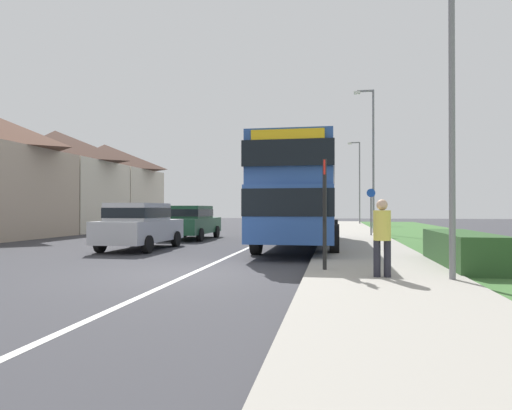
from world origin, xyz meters
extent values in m
plane|color=#38383D|center=(0.00, 0.00, 0.00)|extent=(120.00, 120.00, 0.00)
cube|color=silver|center=(0.00, 8.00, 0.00)|extent=(0.14, 60.00, 0.01)
cube|color=#9E998E|center=(4.20, 6.00, 0.06)|extent=(3.20, 68.00, 0.12)
cube|color=#3D6B33|center=(8.50, 6.00, 0.04)|extent=(6.00, 68.00, 0.08)
cube|color=#2D5128|center=(6.30, 1.82, 0.45)|extent=(1.10, 3.95, 0.90)
cube|color=#284C93|center=(1.96, 7.23, 1.32)|extent=(2.50, 10.15, 1.65)
cube|color=#284C93|center=(1.96, 7.23, 2.92)|extent=(2.45, 9.95, 1.55)
cube|color=black|center=(1.96, 7.23, 1.65)|extent=(2.52, 10.20, 0.76)
cube|color=black|center=(1.96, 7.23, 3.00)|extent=(2.52, 10.20, 0.72)
cube|color=gold|center=(1.96, 2.21, 3.42)|extent=(2.00, 0.08, 0.44)
cylinder|color=black|center=(0.71, 10.38, 0.50)|extent=(0.30, 1.00, 1.00)
cylinder|color=black|center=(3.21, 10.38, 0.50)|extent=(0.30, 1.00, 1.00)
cylinder|color=black|center=(0.71, 4.44, 0.50)|extent=(0.30, 1.00, 1.00)
cylinder|color=black|center=(3.21, 4.44, 0.50)|extent=(0.30, 1.00, 1.00)
cube|color=#B7B7BC|center=(-3.74, 5.46, 0.68)|extent=(1.74, 4.34, 0.76)
cube|color=#B7B7BC|center=(-3.74, 5.24, 1.37)|extent=(1.53, 2.39, 0.62)
cube|color=black|center=(-3.74, 5.24, 1.34)|extent=(1.56, 2.41, 0.35)
cylinder|color=black|center=(-4.59, 6.80, 0.30)|extent=(0.20, 0.60, 0.60)
cylinder|color=black|center=(-2.89, 6.80, 0.30)|extent=(0.20, 0.60, 0.60)
cylinder|color=black|center=(-4.59, 4.11, 0.30)|extent=(0.20, 0.60, 0.60)
cylinder|color=black|center=(-2.89, 4.11, 0.30)|extent=(0.20, 0.60, 0.60)
cube|color=#19472D|center=(-3.66, 11.04, 0.66)|extent=(1.79, 4.55, 0.73)
cube|color=#19472D|center=(-3.66, 10.81, 1.33)|extent=(1.57, 2.50, 0.60)
cube|color=black|center=(-3.66, 10.81, 1.30)|extent=(1.61, 2.53, 0.33)
cylinder|color=black|center=(-4.53, 12.45, 0.30)|extent=(0.20, 0.60, 0.60)
cylinder|color=black|center=(-2.78, 12.45, 0.30)|extent=(0.20, 0.60, 0.60)
cylinder|color=black|center=(-4.53, 9.63, 0.30)|extent=(0.20, 0.60, 0.60)
cylinder|color=black|center=(-2.78, 9.63, 0.30)|extent=(0.20, 0.60, 0.60)
cylinder|color=#23232D|center=(4.05, -0.62, 0.42)|extent=(0.14, 0.14, 0.85)
cylinder|color=#23232D|center=(4.25, -0.62, 0.42)|extent=(0.14, 0.14, 0.85)
cylinder|color=#D1C14C|center=(4.15, -0.62, 1.15)|extent=(0.34, 0.34, 0.60)
sphere|color=tan|center=(4.15, -0.62, 1.56)|extent=(0.22, 0.22, 0.22)
cylinder|color=black|center=(3.00, 0.29, 1.30)|extent=(0.09, 0.09, 2.60)
cube|color=red|center=(3.00, 0.29, 2.40)|extent=(0.04, 0.44, 0.32)
cube|color=black|center=(3.00, 0.31, 1.55)|extent=(0.06, 0.52, 0.68)
cylinder|color=slate|center=(5.07, 13.85, 1.05)|extent=(0.08, 0.08, 2.10)
cylinder|color=blue|center=(5.07, 13.85, 2.30)|extent=(0.44, 0.03, 0.44)
cylinder|color=slate|center=(5.46, -0.67, 3.55)|extent=(0.12, 0.12, 7.11)
cylinder|color=slate|center=(5.39, 16.16, 4.12)|extent=(0.12, 0.12, 8.24)
cube|color=slate|center=(4.94, 16.16, 8.19)|extent=(0.90, 0.10, 0.10)
cube|color=silver|center=(4.49, 16.16, 8.12)|extent=(0.36, 0.20, 0.14)
cylinder|color=slate|center=(5.51, 32.48, 3.84)|extent=(0.12, 0.12, 7.68)
cube|color=slate|center=(5.06, 32.48, 7.63)|extent=(0.90, 0.10, 0.10)
cube|color=silver|center=(4.61, 32.48, 7.56)|extent=(0.36, 0.20, 0.14)
cube|color=beige|center=(-14.79, 16.52, 2.26)|extent=(7.51, 6.23, 4.52)
pyramid|color=#4C3328|center=(-14.79, 16.52, 5.56)|extent=(7.51, 6.23, 2.08)
cube|color=beige|center=(-14.79, 22.88, 2.26)|extent=(7.51, 6.23, 4.52)
pyramid|color=#4C3328|center=(-14.79, 22.88, 5.56)|extent=(7.51, 6.23, 2.08)
camera|label=1|loc=(3.22, -9.81, 1.48)|focal=31.28mm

